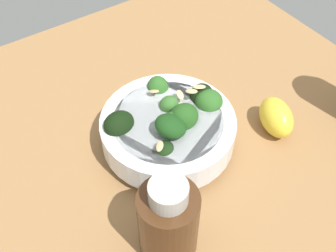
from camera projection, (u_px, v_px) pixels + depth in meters
The scene contains 4 objects.
ground_plane at pixel (183, 139), 64.92cm from camera, with size 69.92×69.92×4.21cm, color #996D42.
bowl_of_broccoli at pixel (169, 127), 58.83cm from camera, with size 18.78×18.78×9.22cm.
lemon_wedge at pixel (276, 117), 61.60cm from camera, with size 6.92×4.35×5.05cm, color yellow.
bottle_short at pixel (168, 221), 47.01cm from camera, with size 6.88×6.88×12.46cm.
Camera 1 is at (25.22, 33.17, 47.77)cm, focal length 45.17 mm.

